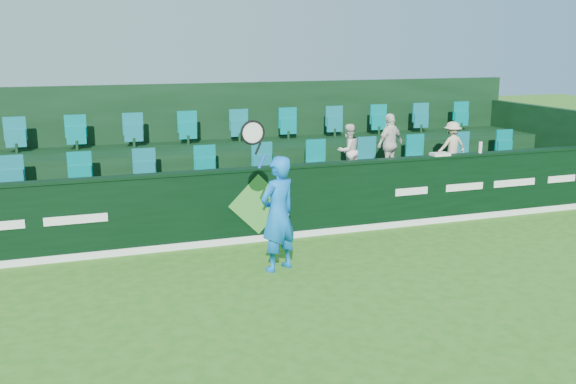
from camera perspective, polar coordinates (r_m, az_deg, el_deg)
name	(u,v)px	position (r m, az deg, el deg)	size (l,w,h in m)	color
ground	(347,330)	(8.23, 5.30, -12.16)	(60.00, 60.00, 0.00)	#2E6919
sponsor_hoarding	(257,204)	(11.56, -2.80, -1.09)	(16.00, 0.25, 1.35)	black
stand_tier_front	(241,205)	(12.65, -4.20, -1.14)	(16.00, 2.00, 0.80)	black
stand_tier_back	(219,174)	(14.40, -6.18, 1.59)	(16.00, 1.80, 1.30)	black
stand_rear	(214,146)	(14.72, -6.63, 4.08)	(16.00, 4.10, 2.60)	black
seat_row_front	(235,166)	(12.88, -4.72, 2.30)	(13.50, 0.50, 0.60)	#0E666F
seat_row_back	(215,130)	(14.53, -6.54, 5.49)	(13.50, 0.50, 0.60)	#0E666F
tennis_player	(278,213)	(9.97, -0.92, -1.87)	(1.07, 0.68, 2.47)	blue
spectator_left	(348,151)	(13.24, 5.37, 3.68)	(0.53, 0.42, 1.10)	silver
spectator_middle	(390,144)	(13.64, 9.05, 4.24)	(0.75, 0.31, 1.28)	white
spectator_right	(452,146)	(14.43, 14.35, 4.01)	(0.68, 0.39, 1.05)	beige
towel	(440,154)	(12.95, 13.36, 3.29)	(0.36, 0.23, 0.05)	silver
drinks_bottle	(480,147)	(13.46, 16.73, 3.82)	(0.07, 0.07, 0.23)	silver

